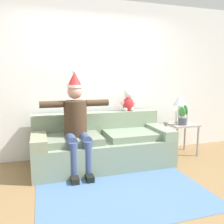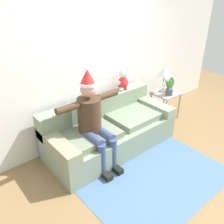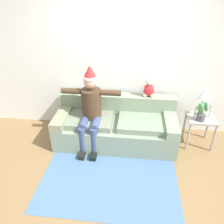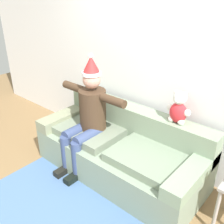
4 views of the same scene
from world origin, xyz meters
The scene contains 11 objects.
ground_plane centered at (0.00, 0.00, 0.00)m, with size 10.00×10.00×0.00m, color olive.
back_wall centered at (0.00, 1.55, 1.35)m, with size 7.00×0.10×2.70m, color white.
couch centered at (0.00, 1.00, 0.31)m, with size 2.14×0.94×0.80m.
person_seated centered at (-0.42, 0.84, 0.75)m, with size 1.02×0.77×1.50m.
teddy_bear centered at (0.56, 1.30, 0.97)m, with size 0.29×0.17×0.38m.
side_table centered at (1.50, 1.04, 0.46)m, with size 0.49×0.45×0.56m.
table_lamp centered at (1.49, 1.13, 0.95)m, with size 0.24×0.24×0.50m.
potted_plant centered at (1.44, 0.95, 0.73)m, with size 0.21×0.23×0.36m.
candle_tall centered at (1.36, 1.02, 0.72)m, with size 0.04×0.04×0.24m.
candle_short centered at (1.63, 1.08, 0.72)m, with size 0.04×0.04×0.24m.
area_rug centered at (0.00, -0.07, 0.00)m, with size 2.05×1.34×0.01m, color #4A6B97.
Camera 1 is at (-0.92, -2.54, 1.40)m, focal length 37.71 mm.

